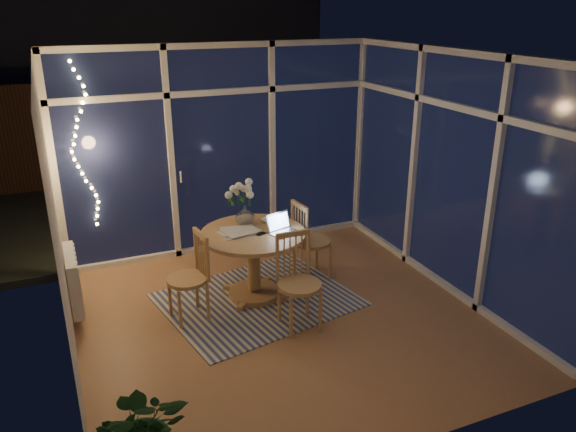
# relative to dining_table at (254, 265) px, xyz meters

# --- Properties ---
(floor) EXTENTS (4.00, 4.00, 0.00)m
(floor) POSITION_rel_dining_table_xyz_m (0.12, -0.55, -0.38)
(floor) COLOR #9A6E43
(floor) RESTS_ON ground
(ceiling) EXTENTS (4.00, 4.00, 0.00)m
(ceiling) POSITION_rel_dining_table_xyz_m (0.12, -0.55, 2.22)
(ceiling) COLOR white
(ceiling) RESTS_ON wall_back
(wall_back) EXTENTS (4.00, 0.04, 2.60)m
(wall_back) POSITION_rel_dining_table_xyz_m (0.12, 1.45, 0.92)
(wall_back) COLOR beige
(wall_back) RESTS_ON floor
(wall_front) EXTENTS (4.00, 0.04, 2.60)m
(wall_front) POSITION_rel_dining_table_xyz_m (0.12, -2.55, 0.92)
(wall_front) COLOR beige
(wall_front) RESTS_ON floor
(wall_left) EXTENTS (0.04, 4.00, 2.60)m
(wall_left) POSITION_rel_dining_table_xyz_m (-1.88, -0.55, 0.92)
(wall_left) COLOR beige
(wall_left) RESTS_ON floor
(wall_right) EXTENTS (0.04, 4.00, 2.60)m
(wall_right) POSITION_rel_dining_table_xyz_m (2.12, -0.55, 0.92)
(wall_right) COLOR beige
(wall_right) RESTS_ON floor
(window_wall_back) EXTENTS (4.00, 0.10, 2.60)m
(window_wall_back) POSITION_rel_dining_table_xyz_m (0.12, 1.41, 0.92)
(window_wall_back) COLOR silver
(window_wall_back) RESTS_ON floor
(window_wall_right) EXTENTS (0.10, 4.00, 2.60)m
(window_wall_right) POSITION_rel_dining_table_xyz_m (2.08, -0.55, 0.92)
(window_wall_right) COLOR silver
(window_wall_right) RESTS_ON floor
(radiator) EXTENTS (0.10, 0.70, 0.58)m
(radiator) POSITION_rel_dining_table_xyz_m (-1.82, 0.35, 0.02)
(radiator) COLOR silver
(radiator) RESTS_ON wall_left
(fairy_lights) EXTENTS (0.24, 0.10, 1.85)m
(fairy_lights) POSITION_rel_dining_table_xyz_m (-1.53, 1.33, 1.14)
(fairy_lights) COLOR #F5C962
(fairy_lights) RESTS_ON window_wall_back
(garden_patio) EXTENTS (12.00, 6.00, 0.10)m
(garden_patio) POSITION_rel_dining_table_xyz_m (0.62, 4.45, -0.44)
(garden_patio) COLOR black
(garden_patio) RESTS_ON ground
(garden_fence) EXTENTS (11.00, 0.08, 1.80)m
(garden_fence) POSITION_rel_dining_table_xyz_m (0.12, 4.95, 0.52)
(garden_fence) COLOR #3A2015
(garden_fence) RESTS_ON ground
(neighbour_roof) EXTENTS (7.00, 3.00, 2.20)m
(neighbour_roof) POSITION_rel_dining_table_xyz_m (0.42, 7.95, 1.82)
(neighbour_roof) COLOR #2F3238
(neighbour_roof) RESTS_ON ground
(garden_shrubs) EXTENTS (0.90, 0.90, 0.90)m
(garden_shrubs) POSITION_rel_dining_table_xyz_m (-0.68, 2.85, 0.07)
(garden_shrubs) COLOR black
(garden_shrubs) RESTS_ON ground
(rug) EXTENTS (2.20, 1.89, 0.01)m
(rug) POSITION_rel_dining_table_xyz_m (0.00, -0.10, -0.37)
(rug) COLOR beige
(rug) RESTS_ON floor
(dining_table) EXTENTS (1.31, 1.31, 0.76)m
(dining_table) POSITION_rel_dining_table_xyz_m (0.00, 0.00, 0.00)
(dining_table) COLOR #A07648
(dining_table) RESTS_ON floor
(chair_left) EXTENTS (0.48, 0.48, 0.93)m
(chair_left) POSITION_rel_dining_table_xyz_m (-0.77, -0.17, 0.09)
(chair_left) COLOR #A07648
(chair_left) RESTS_ON floor
(chair_right) EXTENTS (0.49, 0.49, 0.97)m
(chair_right) POSITION_rel_dining_table_xyz_m (0.77, 0.16, 0.10)
(chair_right) COLOR #A07648
(chair_right) RESTS_ON floor
(chair_front) EXTENTS (0.46, 0.46, 0.98)m
(chair_front) POSITION_rel_dining_table_xyz_m (0.20, -0.76, 0.11)
(chair_front) COLOR #A07648
(chair_front) RESTS_ON floor
(laptop) EXTENTS (0.36, 0.34, 0.22)m
(laptop) POSITION_rel_dining_table_xyz_m (0.30, -0.16, 0.49)
(laptop) COLOR silver
(laptop) RESTS_ON dining_table
(flower_vase) EXTENTS (0.24, 0.24, 0.21)m
(flower_vase) POSITION_rel_dining_table_xyz_m (-0.00, 0.25, 0.49)
(flower_vase) COLOR silver
(flower_vase) RESTS_ON dining_table
(bowl) EXTENTS (0.18, 0.18, 0.04)m
(bowl) POSITION_rel_dining_table_xyz_m (0.25, 0.22, 0.40)
(bowl) COLOR white
(bowl) RESTS_ON dining_table
(newspapers) EXTENTS (0.37, 0.29, 0.02)m
(newspapers) POSITION_rel_dining_table_xyz_m (-0.15, 0.06, 0.39)
(newspapers) COLOR silver
(newspapers) RESTS_ON dining_table
(phone) EXTENTS (0.11, 0.09, 0.01)m
(phone) POSITION_rel_dining_table_xyz_m (0.06, -0.09, 0.39)
(phone) COLOR black
(phone) RESTS_ON dining_table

